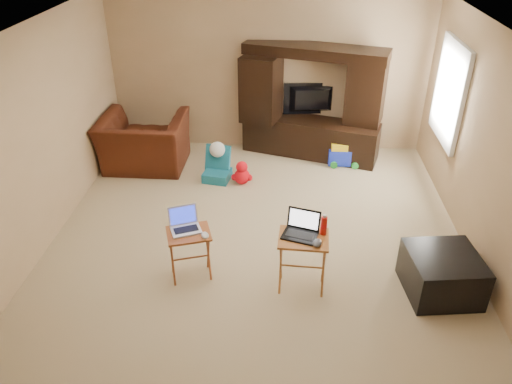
# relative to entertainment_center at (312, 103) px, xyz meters

# --- Properties ---
(floor) EXTENTS (5.50, 5.50, 0.00)m
(floor) POSITION_rel_entertainment_center_xyz_m (-0.71, -2.45, -0.88)
(floor) COLOR beige
(floor) RESTS_ON ground
(ceiling) EXTENTS (5.50, 5.50, 0.00)m
(ceiling) POSITION_rel_entertainment_center_xyz_m (-0.71, -2.45, 1.62)
(ceiling) COLOR silver
(ceiling) RESTS_ON ground
(wall_back) EXTENTS (5.00, 0.00, 5.00)m
(wall_back) POSITION_rel_entertainment_center_xyz_m (-0.71, 0.30, 0.37)
(wall_back) COLOR tan
(wall_back) RESTS_ON ground
(wall_front) EXTENTS (5.00, 0.00, 5.00)m
(wall_front) POSITION_rel_entertainment_center_xyz_m (-0.71, -5.20, 0.37)
(wall_front) COLOR tan
(wall_front) RESTS_ON ground
(wall_left) EXTENTS (0.00, 5.50, 5.50)m
(wall_left) POSITION_rel_entertainment_center_xyz_m (-3.21, -2.45, 0.37)
(wall_left) COLOR tan
(wall_left) RESTS_ON ground
(wall_right) EXTENTS (0.00, 5.50, 5.50)m
(wall_right) POSITION_rel_entertainment_center_xyz_m (1.79, -2.45, 0.37)
(wall_right) COLOR tan
(wall_right) RESTS_ON ground
(window_pane) EXTENTS (0.00, 1.20, 1.20)m
(window_pane) POSITION_rel_entertainment_center_xyz_m (1.77, -0.90, 0.52)
(window_pane) COLOR white
(window_pane) RESTS_ON ground
(window_frame) EXTENTS (0.06, 1.14, 1.34)m
(window_frame) POSITION_rel_entertainment_center_xyz_m (1.75, -0.90, 0.52)
(window_frame) COLOR white
(window_frame) RESTS_ON ground
(entertainment_center) EXTENTS (2.21, 1.14, 1.76)m
(entertainment_center) POSITION_rel_entertainment_center_xyz_m (0.00, 0.00, 0.00)
(entertainment_center) COLOR black
(entertainment_center) RESTS_ON floor
(television) EXTENTS (0.90, 0.22, 0.51)m
(television) POSITION_rel_entertainment_center_xyz_m (0.00, 0.21, -0.04)
(television) COLOR black
(television) RESTS_ON entertainment_center
(recliner) EXTENTS (1.26, 1.11, 0.81)m
(recliner) POSITION_rel_entertainment_center_xyz_m (-2.55, -0.62, -0.47)
(recliner) COLOR #4E2110
(recliner) RESTS_ON floor
(child_rocker) EXTENTS (0.44, 0.49, 0.50)m
(child_rocker) POSITION_rel_entertainment_center_xyz_m (-1.39, -0.97, -0.63)
(child_rocker) COLOR #176780
(child_rocker) RESTS_ON floor
(plush_toy) EXTENTS (0.32, 0.27, 0.36)m
(plush_toy) POSITION_rel_entertainment_center_xyz_m (-1.02, -1.06, -0.70)
(plush_toy) COLOR red
(plush_toy) RESTS_ON floor
(push_toy) EXTENTS (0.51, 0.37, 0.38)m
(push_toy) POSITION_rel_entertainment_center_xyz_m (0.52, -0.34, -0.69)
(push_toy) COLOR #182BC2
(push_toy) RESTS_ON floor
(ottoman) EXTENTS (0.80, 0.80, 0.46)m
(ottoman) POSITION_rel_entertainment_center_xyz_m (1.28, -3.25, -0.65)
(ottoman) COLOR black
(ottoman) RESTS_ON floor
(tray_table_left) EXTENTS (0.54, 0.48, 0.59)m
(tray_table_left) POSITION_rel_entertainment_center_xyz_m (-1.39, -3.18, -0.59)
(tray_table_left) COLOR #9A4925
(tray_table_left) RESTS_ON floor
(tray_table_right) EXTENTS (0.53, 0.43, 0.66)m
(tray_table_right) POSITION_rel_entertainment_center_xyz_m (-0.18, -3.29, -0.55)
(tray_table_right) COLOR #A26627
(tray_table_right) RESTS_ON floor
(laptop_left) EXTENTS (0.38, 0.36, 0.24)m
(laptop_left) POSITION_rel_entertainment_center_xyz_m (-1.42, -3.15, -0.17)
(laptop_left) COLOR silver
(laptop_left) RESTS_ON tray_table_left
(laptop_right) EXTENTS (0.41, 0.37, 0.24)m
(laptop_right) POSITION_rel_entertainment_center_xyz_m (-0.22, -3.27, -0.10)
(laptop_right) COLOR black
(laptop_right) RESTS_ON tray_table_right
(mouse_left) EXTENTS (0.11, 0.14, 0.05)m
(mouse_left) POSITION_rel_entertainment_center_xyz_m (-1.20, -3.25, -0.27)
(mouse_left) COLOR silver
(mouse_left) RESTS_ON tray_table_left
(mouse_right) EXTENTS (0.12, 0.15, 0.05)m
(mouse_right) POSITION_rel_entertainment_center_xyz_m (-0.05, -3.41, -0.19)
(mouse_right) COLOR #434349
(mouse_right) RESTS_ON tray_table_right
(water_bottle) EXTENTS (0.06, 0.06, 0.20)m
(water_bottle) POSITION_rel_entertainment_center_xyz_m (0.02, -3.21, -0.12)
(water_bottle) COLOR red
(water_bottle) RESTS_ON tray_table_right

